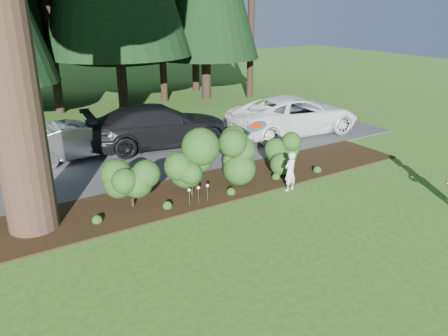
% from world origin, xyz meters
% --- Properties ---
extents(ground, '(80.00, 80.00, 0.00)m').
position_xyz_m(ground, '(0.00, 0.00, 0.00)').
color(ground, '#305618').
rests_on(ground, ground).
extents(mulch_bed, '(16.00, 2.50, 0.05)m').
position_xyz_m(mulch_bed, '(0.00, 3.25, 0.03)').
color(mulch_bed, black).
rests_on(mulch_bed, ground).
extents(driveway, '(22.00, 6.00, 0.03)m').
position_xyz_m(driveway, '(0.00, 7.50, 0.01)').
color(driveway, '#38383A').
rests_on(driveway, ground).
extents(shrub_row, '(6.53, 1.60, 1.61)m').
position_xyz_m(shrub_row, '(0.77, 3.14, 0.81)').
color(shrub_row, '#1A3911').
rests_on(shrub_row, ground).
extents(lily_cluster, '(0.69, 0.09, 0.57)m').
position_xyz_m(lily_cluster, '(-0.30, 2.40, 0.50)').
color(lily_cluster, '#1A3911').
rests_on(lily_cluster, ground).
extents(car_silver_wagon, '(4.21, 1.71, 1.36)m').
position_xyz_m(car_silver_wagon, '(-2.12, 8.35, 0.71)').
color(car_silver_wagon, '#AEAFB3').
rests_on(car_silver_wagon, driveway).
extents(car_white_suv, '(6.18, 3.26, 1.66)m').
position_xyz_m(car_white_suv, '(6.94, 6.63, 0.86)').
color(car_white_suv, white).
rests_on(car_white_suv, driveway).
extents(car_dark_suv, '(6.05, 3.00, 1.69)m').
position_xyz_m(car_dark_suv, '(1.07, 8.07, 0.87)').
color(car_dark_suv, black).
rests_on(car_dark_suv, driveway).
extents(child, '(0.51, 0.39, 1.25)m').
position_xyz_m(child, '(2.60, 1.80, 0.62)').
color(child, silver).
rests_on(child, ground).
extents(frisbee, '(0.54, 0.57, 0.25)m').
position_xyz_m(frisbee, '(1.32, 1.87, 2.23)').
color(frisbee, '#156D77').
rests_on(frisbee, ground).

